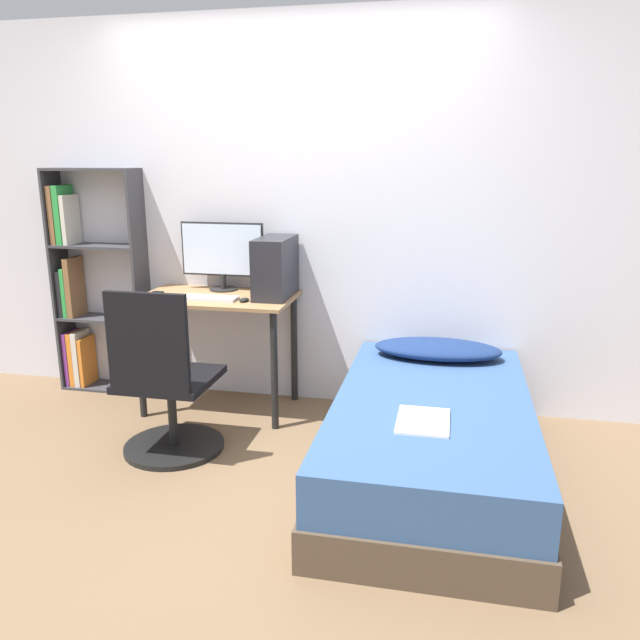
# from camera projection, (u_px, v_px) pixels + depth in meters

# --- Properties ---
(ground_plane) EXTENTS (14.00, 14.00, 0.00)m
(ground_plane) POSITION_uv_depth(u_px,v_px,m) (232.00, 496.00, 3.08)
(ground_plane) COLOR brown
(wall_back) EXTENTS (8.00, 0.05, 2.50)m
(wall_back) POSITION_uv_depth(u_px,v_px,m) (297.00, 216.00, 4.06)
(wall_back) COLOR silver
(wall_back) RESTS_ON ground_plane
(desk) EXTENTS (0.98, 0.58, 0.76)m
(desk) POSITION_uv_depth(u_px,v_px,m) (218.00, 316.00, 4.01)
(desk) COLOR #997047
(desk) RESTS_ON ground_plane
(bookshelf) EXTENTS (0.64, 0.22, 1.55)m
(bookshelf) POSITION_uv_depth(u_px,v_px,m) (85.00, 288.00, 4.37)
(bookshelf) COLOR #38383D
(bookshelf) RESTS_ON ground_plane
(office_chair) EXTENTS (0.57, 0.57, 0.96)m
(office_chair) POSITION_uv_depth(u_px,v_px,m) (166.00, 394.00, 3.43)
(office_chair) COLOR black
(office_chair) RESTS_ON ground_plane
(bed) EXTENTS (1.01, 1.88, 0.43)m
(bed) POSITION_uv_depth(u_px,v_px,m) (431.00, 438.00, 3.22)
(bed) COLOR #4C3D2D
(bed) RESTS_ON ground_plane
(pillow) EXTENTS (0.77, 0.36, 0.11)m
(pillow) POSITION_uv_depth(u_px,v_px,m) (438.00, 349.00, 3.80)
(pillow) COLOR navy
(pillow) RESTS_ON bed
(magazine) EXTENTS (0.24, 0.32, 0.01)m
(magazine) POSITION_uv_depth(u_px,v_px,m) (423.00, 421.00, 2.88)
(magazine) COLOR silver
(magazine) RESTS_ON bed
(monitor) EXTENTS (0.56, 0.19, 0.45)m
(monitor) POSITION_uv_depth(u_px,v_px,m) (222.00, 253.00, 4.09)
(monitor) COLOR black
(monitor) RESTS_ON desk
(keyboard) EXTENTS (0.34, 0.12, 0.02)m
(keyboard) POSITION_uv_depth(u_px,v_px,m) (210.00, 298.00, 3.86)
(keyboard) COLOR silver
(keyboard) RESTS_ON desk
(pc_tower) EXTENTS (0.20, 0.42, 0.38)m
(pc_tower) POSITION_uv_depth(u_px,v_px,m) (275.00, 267.00, 3.91)
(pc_tower) COLOR #232328
(pc_tower) RESTS_ON desk
(mouse) EXTENTS (0.06, 0.09, 0.02)m
(mouse) POSITION_uv_depth(u_px,v_px,m) (244.00, 300.00, 3.82)
(mouse) COLOR black
(mouse) RESTS_ON desk
(phone) EXTENTS (0.07, 0.14, 0.01)m
(phone) POSITION_uv_depth(u_px,v_px,m) (154.00, 294.00, 4.01)
(phone) COLOR black
(phone) RESTS_ON desk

